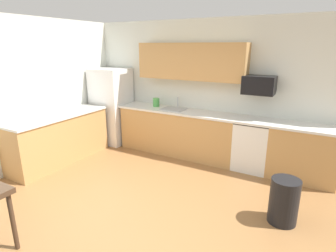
% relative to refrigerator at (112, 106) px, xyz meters
% --- Properties ---
extents(ground_plane, '(12.00, 12.00, 0.00)m').
position_rel_refrigerator_xyz_m(ground_plane, '(2.18, -2.22, -0.85)').
color(ground_plane, olive).
extents(wall_back, '(5.80, 0.10, 2.70)m').
position_rel_refrigerator_xyz_m(wall_back, '(2.18, 0.43, 0.50)').
color(wall_back, silver).
rests_on(wall_back, ground).
extents(wall_left, '(0.10, 5.80, 2.70)m').
position_rel_refrigerator_xyz_m(wall_left, '(-0.47, -2.22, 0.50)').
color(wall_left, silver).
rests_on(wall_left, ground).
extents(cabinet_run_back, '(2.48, 0.60, 0.90)m').
position_rel_refrigerator_xyz_m(cabinet_run_back, '(1.67, 0.08, -0.40)').
color(cabinet_run_back, tan).
rests_on(cabinet_run_back, ground).
extents(cabinet_run_back_right, '(1.07, 0.60, 0.90)m').
position_rel_refrigerator_xyz_m(cabinet_run_back_right, '(4.05, 0.08, -0.40)').
color(cabinet_run_back_right, tan).
rests_on(cabinet_run_back_right, ground).
extents(cabinet_run_left, '(0.60, 2.00, 0.90)m').
position_rel_refrigerator_xyz_m(cabinet_run_left, '(-0.12, -1.42, -0.40)').
color(cabinet_run_left, tan).
rests_on(cabinet_run_left, ground).
extents(countertop_back, '(4.80, 0.64, 0.04)m').
position_rel_refrigerator_xyz_m(countertop_back, '(2.18, 0.08, 0.07)').
color(countertop_back, silver).
rests_on(countertop_back, cabinet_run_back).
extents(countertop_left, '(0.64, 2.00, 0.04)m').
position_rel_refrigerator_xyz_m(countertop_left, '(-0.12, -1.42, 0.07)').
color(countertop_left, silver).
rests_on(countertop_left, cabinet_run_left).
extents(upper_cabinets_back, '(2.20, 0.34, 0.70)m').
position_rel_refrigerator_xyz_m(upper_cabinets_back, '(1.88, 0.21, 1.05)').
color(upper_cabinets_back, tan).
extents(refrigerator, '(0.76, 0.70, 1.70)m').
position_rel_refrigerator_xyz_m(refrigerator, '(0.00, 0.00, 0.00)').
color(refrigerator, white).
rests_on(refrigerator, ground).
extents(oven_range, '(0.60, 0.60, 0.91)m').
position_rel_refrigerator_xyz_m(oven_range, '(3.21, 0.08, -0.40)').
color(oven_range, white).
rests_on(oven_range, ground).
extents(microwave, '(0.54, 0.36, 0.32)m').
position_rel_refrigerator_xyz_m(microwave, '(3.21, 0.18, 0.68)').
color(microwave, black).
extents(sink_basin, '(0.48, 0.40, 0.14)m').
position_rel_refrigerator_xyz_m(sink_basin, '(1.58, 0.08, 0.03)').
color(sink_basin, '#A5A8AD').
rests_on(sink_basin, countertop_back).
extents(sink_faucet, '(0.02, 0.02, 0.24)m').
position_rel_refrigerator_xyz_m(sink_faucet, '(1.58, 0.26, 0.19)').
color(sink_faucet, '#B2B5BA').
rests_on(sink_faucet, countertop_back).
extents(trash_bin, '(0.36, 0.36, 0.60)m').
position_rel_refrigerator_xyz_m(trash_bin, '(3.95, -1.37, -0.55)').
color(trash_bin, black).
rests_on(trash_bin, ground).
extents(kettle, '(0.14, 0.14, 0.20)m').
position_rel_refrigerator_xyz_m(kettle, '(1.13, 0.13, 0.17)').
color(kettle, '#4CA54C').
rests_on(kettle, countertop_back).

